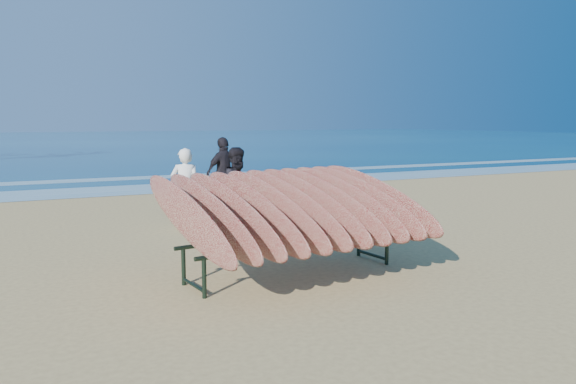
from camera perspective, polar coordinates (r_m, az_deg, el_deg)
name	(u,v)px	position (r m, az deg, el deg)	size (l,w,h in m)	color
ground	(310,258)	(8.87, 2.28, -6.69)	(120.00, 120.00, 0.00)	tan
ocean	(58,141)	(62.74, -22.34, 4.83)	(160.00, 160.00, 0.00)	navy
foam_near	(160,188)	(18.17, -12.83, 0.38)	(160.00, 160.00, 0.00)	white
foam_far	(138,178)	(21.57, -14.96, 1.39)	(160.00, 160.00, 0.00)	white
surfboard_rack	(292,207)	(7.76, 0.41, -1.57)	(3.48, 3.19, 1.57)	black
person_white	(186,188)	(11.29, -10.37, 0.35)	(0.58, 0.38, 1.60)	white
person_dark_a	(239,187)	(11.33, -5.05, 0.49)	(0.78, 0.61, 1.61)	black
person_dark_b	(224,173)	(13.74, -6.51, 1.95)	(1.02, 0.42, 1.74)	black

